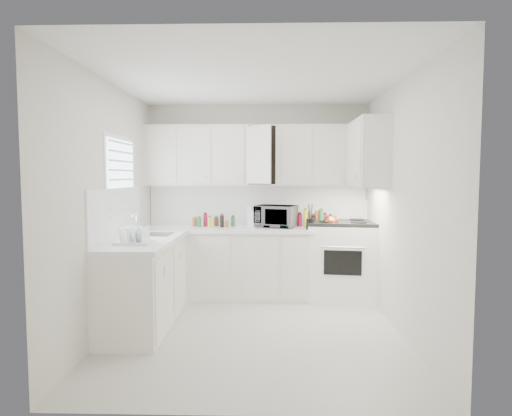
{
  "coord_description": "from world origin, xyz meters",
  "views": [
    {
      "loc": [
        0.13,
        -4.45,
        1.63
      ],
      "look_at": [
        0.0,
        0.7,
        1.25
      ],
      "focal_mm": 30.67,
      "sensor_mm": 36.0,
      "label": 1
    }
  ],
  "objects_px": {
    "rice_cooker": "(260,217)",
    "utensil_crock": "(310,216)",
    "tea_kettle": "(330,221)",
    "stove": "(342,249)",
    "dish_rack": "(134,234)",
    "microwave": "(276,214)"
  },
  "relations": [
    {
      "from": "dish_rack",
      "to": "tea_kettle",
      "type": "bearing_deg",
      "value": 31.75
    },
    {
      "from": "stove",
      "to": "microwave",
      "type": "height_order",
      "value": "stove"
    },
    {
      "from": "stove",
      "to": "rice_cooker",
      "type": "bearing_deg",
      "value": -178.28
    },
    {
      "from": "stove",
      "to": "dish_rack",
      "type": "height_order",
      "value": "stove"
    },
    {
      "from": "dish_rack",
      "to": "microwave",
      "type": "bearing_deg",
      "value": 46.59
    },
    {
      "from": "rice_cooker",
      "to": "tea_kettle",
      "type": "bearing_deg",
      "value": -25.23
    },
    {
      "from": "stove",
      "to": "microwave",
      "type": "distance_m",
      "value": 0.99
    },
    {
      "from": "stove",
      "to": "dish_rack",
      "type": "relative_size",
      "value": 3.72
    },
    {
      "from": "microwave",
      "to": "utensil_crock",
      "type": "height_order",
      "value": "microwave"
    },
    {
      "from": "stove",
      "to": "rice_cooker",
      "type": "distance_m",
      "value": 1.17
    },
    {
      "from": "stove",
      "to": "utensil_crock",
      "type": "distance_m",
      "value": 0.67
    },
    {
      "from": "tea_kettle",
      "to": "rice_cooker",
      "type": "distance_m",
      "value": 0.95
    },
    {
      "from": "tea_kettle",
      "to": "utensil_crock",
      "type": "distance_m",
      "value": 0.27
    },
    {
      "from": "stove",
      "to": "tea_kettle",
      "type": "xyz_separation_m",
      "value": [
        -0.18,
        -0.16,
        0.39
      ]
    },
    {
      "from": "stove",
      "to": "utensil_crock",
      "type": "height_order",
      "value": "stove"
    },
    {
      "from": "rice_cooker",
      "to": "dish_rack",
      "type": "bearing_deg",
      "value": -136.97
    },
    {
      "from": "tea_kettle",
      "to": "utensil_crock",
      "type": "bearing_deg",
      "value": -170.01
    },
    {
      "from": "stove",
      "to": "rice_cooker",
      "type": "height_order",
      "value": "stove"
    },
    {
      "from": "rice_cooker",
      "to": "dish_rack",
      "type": "height_order",
      "value": "rice_cooker"
    },
    {
      "from": "microwave",
      "to": "rice_cooker",
      "type": "distance_m",
      "value": 0.23
    },
    {
      "from": "stove",
      "to": "rice_cooker",
      "type": "xyz_separation_m",
      "value": [
        -1.09,
        0.12,
        0.42
      ]
    },
    {
      "from": "rice_cooker",
      "to": "utensil_crock",
      "type": "xyz_separation_m",
      "value": [
        0.65,
        -0.32,
        0.04
      ]
    }
  ]
}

